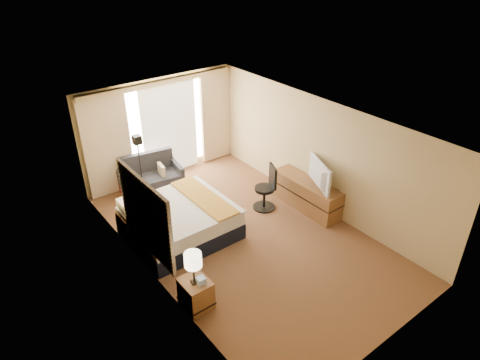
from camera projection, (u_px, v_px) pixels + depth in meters
floor at (244, 236)px, 9.11m from camera, size 4.20×7.00×0.02m
ceiling at (245, 122)px, 7.82m from camera, size 4.20×7.00×0.02m
wall_back at (160, 128)px, 10.87m from camera, size 4.20×0.02×2.60m
wall_front at (397, 281)px, 6.06m from camera, size 4.20×0.02×2.60m
wall_left at (149, 220)px, 7.35m from camera, size 0.02×7.00×2.60m
wall_right at (318, 154)px, 9.57m from camera, size 0.02×7.00×2.60m
headboard at (146, 215)px, 7.52m from camera, size 0.06×1.85×1.50m
nightstand_left at (196, 293)px, 7.26m from camera, size 0.45×0.52×0.55m
nightstand_right at (132, 225)px, 8.98m from camera, size 0.45×0.52×0.55m
media_dresser at (306, 194)px, 9.90m from camera, size 0.50×1.80×0.70m
window at (169, 126)px, 10.97m from camera, size 2.30×0.02×2.30m
curtains at (161, 126)px, 10.73m from camera, size 4.12×0.19×2.56m
bed at (179, 221)px, 8.95m from camera, size 2.06×1.89×1.00m
loveseat at (151, 179)px, 10.59m from camera, size 1.58×1.01×0.93m
floor_lamp at (139, 158)px, 9.44m from camera, size 0.23×0.23×1.83m
desk_chair at (267, 190)px, 9.83m from camera, size 0.54×0.54×1.08m
lamp_left at (193, 261)px, 6.86m from camera, size 0.29×0.29×0.61m
lamp_right at (130, 196)px, 8.62m from camera, size 0.27×0.27×0.57m
tissue_box at (201, 281)px, 7.05m from camera, size 0.14×0.14×0.12m
telephone at (131, 207)px, 9.00m from camera, size 0.23×0.20×0.08m
television at (315, 174)px, 9.38m from camera, size 0.56×1.03×0.61m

